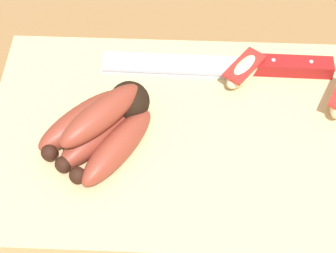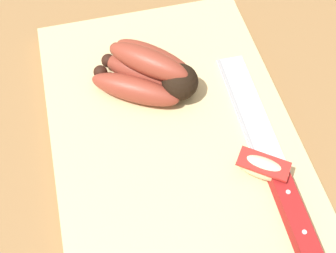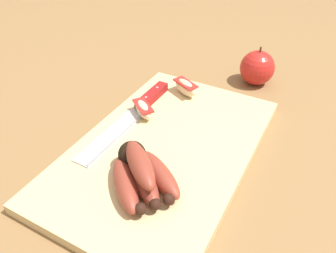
% 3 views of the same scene
% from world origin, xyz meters
% --- Properties ---
extents(ground_plane, '(6.00, 6.00, 0.00)m').
position_xyz_m(ground_plane, '(0.00, 0.00, 0.00)').
color(ground_plane, olive).
extents(cutting_board, '(0.46, 0.29, 0.02)m').
position_xyz_m(cutting_board, '(-0.01, -0.01, 0.01)').
color(cutting_board, '#DBBC84').
rests_on(cutting_board, ground_plane).
extents(banana_bunch, '(0.14, 0.14, 0.06)m').
position_xyz_m(banana_bunch, '(0.09, -0.00, 0.04)').
color(banana_bunch, black).
rests_on(banana_bunch, cutting_board).
extents(chefs_knife, '(0.28, 0.04, 0.02)m').
position_xyz_m(chefs_knife, '(-0.08, -0.11, 0.03)').
color(chefs_knife, silver).
rests_on(chefs_knife, cutting_board).
extents(apple_wedge_near, '(0.06, 0.06, 0.03)m').
position_xyz_m(apple_wedge_near, '(-0.07, -0.09, 0.04)').
color(apple_wedge_near, beige).
rests_on(apple_wedge_near, cutting_board).
extents(apple_wedge_middle, '(0.05, 0.07, 0.03)m').
position_xyz_m(apple_wedge_middle, '(-0.18, -0.06, 0.04)').
color(apple_wedge_middle, beige).
rests_on(apple_wedge_middle, cutting_board).
extents(whole_apple, '(0.08, 0.08, 0.09)m').
position_xyz_m(whole_apple, '(-0.33, 0.06, 0.04)').
color(whole_apple, red).
rests_on(whole_apple, ground_plane).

